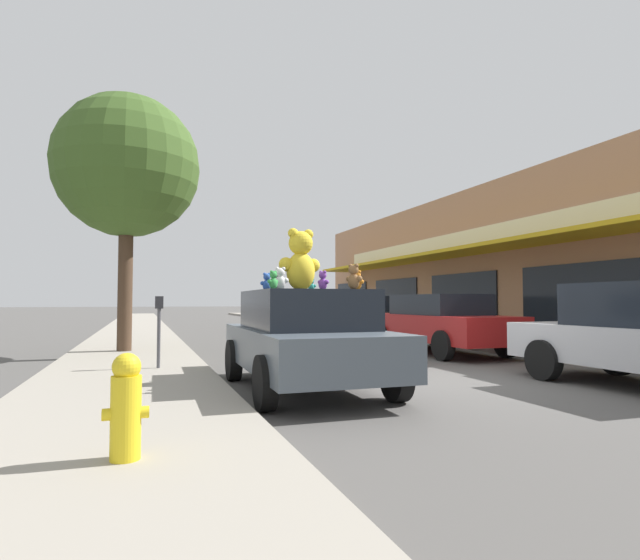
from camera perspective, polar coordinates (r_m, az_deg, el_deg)
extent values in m
plane|color=#514F4C|center=(8.92, 13.96, -11.04)|extent=(260.00, 260.00, 0.00)
cube|color=gray|center=(7.45, -21.51, -12.01)|extent=(2.77, 90.00, 0.16)
cube|color=gold|center=(16.93, 18.63, 3.54)|extent=(1.76, 26.25, 0.12)
cube|color=beige|center=(17.52, 20.74, 5.18)|extent=(0.08, 25.00, 0.70)
cube|color=black|center=(15.49, 27.16, -1.98)|extent=(0.06, 3.96, 2.00)
cube|color=black|center=(19.43, 15.87, -2.20)|extent=(0.06, 3.96, 2.00)
cube|color=black|center=(23.86, 8.57, -2.30)|extent=(0.06, 3.96, 2.00)
cube|color=black|center=(28.55, 3.61, -2.35)|extent=(0.06, 3.96, 2.00)
cube|color=#4C5660|center=(7.65, -1.70, -7.75)|extent=(1.91, 4.09, 0.58)
cube|color=black|center=(7.62, -1.69, -3.39)|extent=(1.65, 2.26, 0.58)
cylinder|color=black|center=(8.70, -9.85, -9.00)|extent=(0.21, 0.69, 0.69)
cylinder|color=black|center=(9.14, 1.42, -8.72)|extent=(0.21, 0.69, 0.69)
cylinder|color=black|center=(6.25, -6.30, -11.61)|extent=(0.21, 0.69, 0.69)
cylinder|color=black|center=(6.85, 8.72, -10.79)|extent=(0.21, 0.69, 0.69)
ellipsoid|color=yellow|center=(7.77, -2.23, 0.98)|extent=(0.53, 0.47, 0.60)
sphere|color=yellow|center=(7.81, -2.22, 4.22)|extent=(0.45, 0.45, 0.38)
sphere|color=yellow|center=(7.89, -1.34, 5.23)|extent=(0.19, 0.19, 0.16)
sphere|color=yellow|center=(7.76, -3.11, 5.36)|extent=(0.19, 0.19, 0.16)
sphere|color=#FFFF4D|center=(7.95, -2.78, 3.94)|extent=(0.17, 0.17, 0.14)
sphere|color=yellow|center=(7.92, -0.81, 1.67)|extent=(0.26, 0.26, 0.22)
sphere|color=yellow|center=(7.69, -3.93, 1.80)|extent=(0.26, 0.26, 0.22)
ellipsoid|color=teal|center=(8.38, -0.99, -0.85)|extent=(0.13, 0.12, 0.14)
sphere|color=teal|center=(8.38, -0.99, -0.15)|extent=(0.11, 0.11, 0.09)
sphere|color=teal|center=(8.38, -0.77, 0.08)|extent=(0.05, 0.05, 0.04)
sphere|color=teal|center=(8.39, -1.20, 0.08)|extent=(0.05, 0.05, 0.04)
sphere|color=#47CDC6|center=(8.42, -0.97, -0.20)|extent=(0.04, 0.04, 0.03)
sphere|color=teal|center=(8.39, -0.60, -0.69)|extent=(0.07, 0.07, 0.05)
sphere|color=teal|center=(8.39, -1.36, -0.69)|extent=(0.07, 0.07, 0.05)
ellipsoid|color=purple|center=(7.48, 0.32, -0.48)|extent=(0.17, 0.18, 0.18)
sphere|color=purple|center=(7.48, 0.32, 0.55)|extent=(0.15, 0.15, 0.12)
sphere|color=purple|center=(7.45, 0.54, 0.91)|extent=(0.06, 0.06, 0.05)
sphere|color=purple|center=(7.51, 0.10, 0.89)|extent=(0.06, 0.06, 0.05)
sphere|color=#BA67ED|center=(7.52, 0.59, 0.49)|extent=(0.06, 0.06, 0.04)
sphere|color=purple|center=(7.43, 0.77, -0.22)|extent=(0.09, 0.09, 0.07)
sphere|color=purple|center=(7.54, -0.01, -0.25)|extent=(0.09, 0.09, 0.07)
ellipsoid|color=blue|center=(7.98, -6.10, -0.60)|extent=(0.15, 0.13, 0.18)
sphere|color=blue|center=(7.98, -6.09, 0.35)|extent=(0.13, 0.13, 0.11)
sphere|color=blue|center=(8.00, -5.81, 0.67)|extent=(0.05, 0.05, 0.05)
sphere|color=blue|center=(7.97, -6.37, 0.68)|extent=(0.05, 0.05, 0.05)
sphere|color=#548DFF|center=(8.03, -6.21, 0.29)|extent=(0.05, 0.05, 0.04)
sphere|color=blue|center=(8.01, -5.63, -0.39)|extent=(0.07, 0.07, 0.07)
sphere|color=blue|center=(7.96, -6.61, -0.37)|extent=(0.07, 0.07, 0.07)
ellipsoid|color=olive|center=(7.02, 3.85, -0.17)|extent=(0.21, 0.22, 0.23)
sphere|color=olive|center=(7.03, 3.85, 1.19)|extent=(0.20, 0.20, 0.14)
sphere|color=olive|center=(7.00, 4.19, 1.66)|extent=(0.08, 0.08, 0.06)
sphere|color=olive|center=(7.06, 3.51, 1.62)|extent=(0.08, 0.08, 0.06)
sphere|color=tan|center=(7.08, 4.14, 1.09)|extent=(0.07, 0.07, 0.05)
sphere|color=olive|center=(6.98, 4.52, 0.17)|extent=(0.11, 0.11, 0.08)
sphere|color=olive|center=(7.08, 3.32, 0.12)|extent=(0.11, 0.11, 0.08)
ellipsoid|color=white|center=(7.20, -4.56, -0.31)|extent=(0.20, 0.18, 0.20)
sphere|color=white|center=(7.21, -4.56, 0.88)|extent=(0.17, 0.17, 0.13)
sphere|color=white|center=(7.20, -4.19, 1.29)|extent=(0.07, 0.07, 0.05)
sphere|color=white|center=(7.22, -4.93, 1.28)|extent=(0.07, 0.07, 0.05)
sphere|color=white|center=(7.26, -4.50, 0.80)|extent=(0.06, 0.06, 0.05)
sphere|color=white|center=(7.20, -3.90, -0.03)|extent=(0.10, 0.10, 0.08)
sphere|color=white|center=(7.22, -5.20, -0.04)|extent=(0.10, 0.10, 0.08)
ellipsoid|color=green|center=(6.97, -5.35, -0.41)|extent=(0.16, 0.16, 0.16)
sphere|color=green|center=(6.97, -5.35, 0.59)|extent=(0.14, 0.14, 0.10)
sphere|color=green|center=(7.00, -5.14, 0.91)|extent=(0.06, 0.06, 0.04)
sphere|color=green|center=(6.95, -5.56, 0.94)|extent=(0.06, 0.06, 0.04)
sphere|color=#5ADA6D|center=(7.00, -5.61, 0.53)|extent=(0.05, 0.05, 0.04)
sphere|color=green|center=(7.02, -5.04, -0.19)|extent=(0.08, 0.08, 0.06)
sphere|color=green|center=(6.93, -5.79, -0.15)|extent=(0.08, 0.08, 0.06)
ellipsoid|color=orange|center=(7.46, 4.23, -0.46)|extent=(0.18, 0.19, 0.19)
sphere|color=orange|center=(7.46, 4.23, 0.59)|extent=(0.17, 0.17, 0.12)
sphere|color=orange|center=(7.45, 4.52, 0.95)|extent=(0.07, 0.07, 0.05)
sphere|color=orange|center=(7.48, 3.94, 0.93)|extent=(0.07, 0.07, 0.05)
sphere|color=#FFBA41|center=(7.51, 4.40, 0.52)|extent=(0.06, 0.06, 0.04)
sphere|color=orange|center=(7.43, 4.79, -0.20)|extent=(0.10, 0.10, 0.07)
sphere|color=orange|center=(7.50, 3.76, -0.23)|extent=(0.10, 0.10, 0.07)
ellipsoid|color=black|center=(7.59, -5.19, -0.49)|extent=(0.19, 0.19, 0.19)
sphere|color=black|center=(7.59, -5.18, 0.55)|extent=(0.17, 0.17, 0.12)
sphere|color=black|center=(7.58, -4.89, 0.90)|extent=(0.07, 0.07, 0.05)
sphere|color=black|center=(7.61, -5.47, 0.89)|extent=(0.07, 0.07, 0.05)
sphere|color=#3A3A3D|center=(7.64, -5.02, 0.48)|extent=(0.06, 0.06, 0.04)
sphere|color=black|center=(7.56, -4.64, -0.24)|extent=(0.10, 0.10, 0.07)
sphere|color=black|center=(7.63, -5.66, -0.25)|extent=(0.10, 0.10, 0.07)
ellipsoid|color=red|center=(8.39, -5.02, -0.67)|extent=(0.17, 0.18, 0.19)
sphere|color=red|center=(8.39, -5.02, 0.29)|extent=(0.16, 0.16, 0.12)
sphere|color=red|center=(8.44, -4.98, 0.59)|extent=(0.07, 0.07, 0.05)
sphere|color=red|center=(8.35, -5.06, 0.62)|extent=(0.07, 0.07, 0.05)
sphere|color=#FF4741|center=(8.40, -5.37, 0.24)|extent=(0.06, 0.06, 0.05)
sphere|color=red|center=(8.46, -5.03, -0.46)|extent=(0.09, 0.09, 0.07)
sphere|color=red|center=(8.31, -5.16, -0.42)|extent=(0.09, 0.09, 0.07)
cylinder|color=black|center=(9.38, 24.16, -8.34)|extent=(0.20, 0.69, 0.69)
cylinder|color=black|center=(10.63, 30.85, -7.50)|extent=(0.20, 0.69, 0.69)
cube|color=maroon|center=(13.38, 13.45, -5.27)|extent=(1.78, 4.79, 0.65)
cube|color=black|center=(13.36, 13.43, -2.75)|extent=(1.57, 2.51, 0.52)
cylinder|color=black|center=(14.25, 7.21, -6.46)|extent=(0.20, 0.69, 0.69)
cylinder|color=black|center=(15.11, 13.16, -6.18)|extent=(0.20, 0.69, 0.69)
cylinder|color=black|center=(11.68, 13.87, -7.29)|extent=(0.20, 0.69, 0.69)
cylinder|color=black|center=(12.73, 20.48, -6.80)|extent=(0.20, 0.69, 0.69)
cube|color=black|center=(18.22, 3.95, -4.59)|extent=(1.92, 4.18, 0.64)
cube|color=black|center=(18.20, 3.94, -2.72)|extent=(1.69, 2.29, 0.54)
cylinder|color=black|center=(19.09, -0.22, -5.46)|extent=(0.20, 0.69, 0.69)
cylinder|color=black|center=(19.80, 4.94, -5.35)|extent=(0.20, 0.69, 0.69)
cylinder|color=black|center=(16.67, 2.77, -5.89)|extent=(0.20, 0.69, 0.69)
cylinder|color=black|center=(17.48, 8.51, -5.71)|extent=(0.20, 0.69, 0.69)
cylinder|color=#473323|center=(12.84, -21.38, -0.86)|extent=(0.34, 0.34, 3.00)
sphere|color=#3D5B23|center=(13.25, -21.18, 12.04)|extent=(3.44, 3.44, 3.44)
cylinder|color=yellow|center=(4.12, -21.32, -14.43)|extent=(0.22, 0.22, 0.62)
sphere|color=yellow|center=(4.06, -21.23, -9.23)|extent=(0.21, 0.21, 0.21)
cylinder|color=yellow|center=(4.12, -22.96, -13.97)|extent=(0.10, 0.09, 0.09)
cylinder|color=yellow|center=(4.11, -19.65, -14.04)|extent=(0.10, 0.09, 0.09)
cylinder|color=#4C4C51|center=(9.35, -17.95, -6.34)|extent=(0.06, 0.06, 1.05)
cube|color=#2D2D33|center=(9.33, -17.90, -2.45)|extent=(0.14, 0.10, 0.22)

